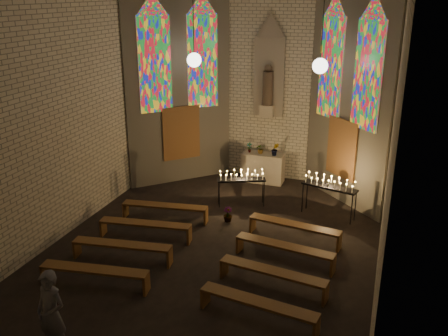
{
  "coord_description": "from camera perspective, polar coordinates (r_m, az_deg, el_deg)",
  "views": [
    {
      "loc": [
        3.92,
        -10.07,
        6.24
      ],
      "look_at": [
        0.2,
        0.76,
        2.11
      ],
      "focal_mm": 40.0,
      "sensor_mm": 36.0,
      "label": 1
    }
  ],
  "objects": [
    {
      "name": "visitor",
      "position": [
        9.66,
        -19.11,
        -15.46
      ],
      "size": [
        0.65,
        0.47,
        1.66
      ],
      "primitive_type": "imported",
      "rotation": [
        0.0,
        0.0,
        -0.13
      ],
      "color": "#53535E",
      "rests_on": "ground"
    },
    {
      "name": "flower_vase_center",
      "position": [
        16.81,
        4.23,
        2.23
      ],
      "size": [
        0.38,
        0.36,
        0.34
      ],
      "primitive_type": "imported",
      "rotation": [
        0.0,
        0.0,
        0.41
      ],
      "color": "#4C723F",
      "rests_on": "altar"
    },
    {
      "name": "pew_right_0",
      "position": [
        13.23,
        8.07,
        -6.67
      ],
      "size": [
        2.46,
        0.68,
        0.47
      ],
      "rotation": [
        0.0,
        0.0,
        -0.14
      ],
      "color": "brown",
      "rests_on": "ground"
    },
    {
      "name": "pew_right_1",
      "position": [
        12.18,
        6.94,
        -9.07
      ],
      "size": [
        2.46,
        0.68,
        0.47
      ],
      "rotation": [
        0.0,
        0.0,
        -0.14
      ],
      "color": "brown",
      "rests_on": "ground"
    },
    {
      "name": "pew_left_2",
      "position": [
        12.41,
        -11.57,
        -8.79
      ],
      "size": [
        2.46,
        0.68,
        0.47
      ],
      "rotation": [
        0.0,
        0.0,
        0.14
      ],
      "color": "brown",
      "rests_on": "ground"
    },
    {
      "name": "pew_left_1",
      "position": [
        13.33,
        -8.99,
        -6.51
      ],
      "size": [
        2.46,
        0.68,
        0.47
      ],
      "rotation": [
        0.0,
        0.0,
        0.14
      ],
      "color": "brown",
      "rests_on": "ground"
    },
    {
      "name": "pew_left_0",
      "position": [
        14.29,
        -6.77,
        -4.52
      ],
      "size": [
        2.46,
        0.68,
        0.47
      ],
      "rotation": [
        0.0,
        0.0,
        0.14
      ],
      "color": "brown",
      "rests_on": "ground"
    },
    {
      "name": "votive_stand_left",
      "position": [
        14.95,
        2.01,
        -1.06
      ],
      "size": [
        1.47,
        0.87,
        1.06
      ],
      "rotation": [
        0.0,
        0.0,
        0.39
      ],
      "color": "black",
      "rests_on": "ground"
    },
    {
      "name": "votive_stand_right",
      "position": [
        14.48,
        11.99,
        -1.81
      ],
      "size": [
        1.64,
        0.78,
        1.17
      ],
      "rotation": [
        0.0,
        0.0,
        -0.26
      ],
      "color": "black",
      "rests_on": "ground"
    },
    {
      "name": "flower_vase_left",
      "position": [
        16.91,
        2.91,
        2.37
      ],
      "size": [
        0.19,
        0.13,
        0.34
      ],
      "primitive_type": "imported",
      "rotation": [
        0.0,
        0.0,
        0.04
      ],
      "color": "#4C723F",
      "rests_on": "altar"
    },
    {
      "name": "pew_right_2",
      "position": [
        11.16,
        5.59,
        -11.92
      ],
      "size": [
        2.46,
        0.68,
        0.47
      ],
      "rotation": [
        0.0,
        0.0,
        -0.14
      ],
      "color": "brown",
      "rests_on": "ground"
    },
    {
      "name": "altar",
      "position": [
        17.01,
        4.49,
        0.05
      ],
      "size": [
        1.4,
        0.6,
        1.0
      ],
      "primitive_type": "cube",
      "color": "#BBAE98",
      "rests_on": "ground"
    },
    {
      "name": "pew_left_3",
      "position": [
        11.54,
        -14.6,
        -11.4
      ],
      "size": [
        2.46,
        0.68,
        0.47
      ],
      "rotation": [
        0.0,
        0.0,
        0.14
      ],
      "color": "brown",
      "rests_on": "ground"
    },
    {
      "name": "room",
      "position": [
        14.23,
        2.67,
        9.6
      ],
      "size": [
        8.22,
        12.43,
        7.0
      ],
      "color": "beige",
      "rests_on": "ground"
    },
    {
      "name": "pew_right_3",
      "position": [
        10.19,
        3.93,
        -15.31
      ],
      "size": [
        2.46,
        0.68,
        0.47
      ],
      "rotation": [
        0.0,
        0.0,
        -0.14
      ],
      "color": "brown",
      "rests_on": "ground"
    },
    {
      "name": "flower_vase_right",
      "position": [
        16.61,
        5.86,
        2.15
      ],
      "size": [
        0.29,
        0.25,
        0.45
      ],
      "primitive_type": "imported",
      "rotation": [
        0.0,
        0.0,
        0.24
      ],
      "color": "#4C723F",
      "rests_on": "altar"
    },
    {
      "name": "aisle_flower_pot",
      "position": [
        14.17,
        0.43,
        -5.33
      ],
      "size": [
        0.3,
        0.3,
        0.43
      ],
      "primitive_type": "imported",
      "rotation": [
        0.0,
        0.0,
        0.28
      ],
      "color": "#4C723F",
      "rests_on": "ground"
    },
    {
      "name": "floor",
      "position": [
        12.48,
        -2.05,
        -10.17
      ],
      "size": [
        12.0,
        12.0,
        0.0
      ],
      "primitive_type": "plane",
      "color": "black",
      "rests_on": "ground"
    }
  ]
}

